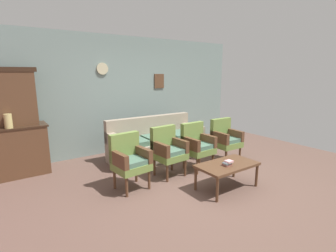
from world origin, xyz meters
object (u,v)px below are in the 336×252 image
floral_couch (156,144)px  book_stack_on_table (228,163)px  armchair_row_middle (225,138)px  armchair_near_cabinet (168,149)px  vase_on_cabinet (8,121)px  armchair_by_doorway (197,144)px  coffee_table (227,166)px  armchair_near_couch_end (130,159)px  side_cabinet (14,151)px

floral_couch → book_stack_on_table: bearing=-87.8°
floral_couch → armchair_row_middle: bearing=-41.8°
armchair_near_cabinet → book_stack_on_table: 1.14m
vase_on_cabinet → armchair_by_doorway: size_ratio=0.28×
vase_on_cabinet → floral_couch: bearing=-9.6°
vase_on_cabinet → coffee_table: 3.77m
armchair_near_couch_end → coffee_table: bearing=-35.4°
vase_on_cabinet → armchair_near_couch_end: (1.53, -1.50, -0.55)m
coffee_table → book_stack_on_table: book_stack_on_table is taller
vase_on_cabinet → floral_couch: (2.68, -0.46, -0.73)m
armchair_near_couch_end → armchair_by_doorway: size_ratio=1.00×
floral_couch → armchair_near_cabinet: bearing=-109.2°
armchair_near_couch_end → armchair_row_middle: (2.28, 0.04, 0.00)m
floral_couch → armchair_near_couch_end: size_ratio=2.34×
armchair_row_middle → book_stack_on_table: size_ratio=6.33×
armchair_near_couch_end → floral_couch: bearing=42.0°
armchair_near_cabinet → book_stack_on_table: (0.41, -1.06, -0.04)m
vase_on_cabinet → armchair_near_couch_end: 2.21m
side_cabinet → armchair_by_doorway: size_ratio=1.28×
vase_on_cabinet → coffee_table: size_ratio=0.25×
armchair_near_cabinet → armchair_row_middle: 1.45m
floral_couch → vase_on_cabinet: bearing=170.4°
floral_couch → armchair_near_cabinet: 1.02m
armchair_near_couch_end → armchair_row_middle: bearing=1.0°
floral_couch → coffee_table: size_ratio=2.10×
vase_on_cabinet → side_cabinet: bearing=78.6°
armchair_near_cabinet → vase_on_cabinet: bearing=149.1°
vase_on_cabinet → armchair_row_middle: 4.11m
side_cabinet → armchair_by_doorway: side_cabinet is taller
armchair_near_cabinet → coffee_table: (0.47, -1.01, -0.12)m
book_stack_on_table → armchair_near_couch_end: bearing=141.8°
armchair_by_doorway → armchair_row_middle: 0.79m
armchair_by_doorway → armchair_row_middle: size_ratio=1.00×
side_cabinet → floral_couch: (2.65, -0.63, -0.14)m
floral_couch → armchair_near_cabinet: (-0.33, -0.95, 0.17)m
vase_on_cabinet → floral_couch: size_ratio=0.12×
armchair_near_couch_end → book_stack_on_table: (1.23, -0.97, -0.04)m
armchair_near_couch_end → coffee_table: armchair_near_couch_end is taller
vase_on_cabinet → floral_couch: 2.82m
armchair_near_cabinet → book_stack_on_table: armchair_near_cabinet is taller
coffee_table → side_cabinet: bearing=137.1°
armchair_near_cabinet → coffee_table: bearing=-65.1°
floral_couch → armchair_near_couch_end: (-1.15, -1.04, 0.17)m
floral_couch → armchair_by_doorway: bearing=-72.0°
armchair_row_middle → vase_on_cabinet: bearing=159.1°
armchair_near_cabinet → armchair_row_middle: same height
armchair_near_couch_end → armchair_near_cabinet: 0.83m
armchair_near_couch_end → armchair_by_doorway: 1.48m
armchair_near_couch_end → coffee_table: size_ratio=0.90×
side_cabinet → armchair_row_middle: size_ratio=1.28×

